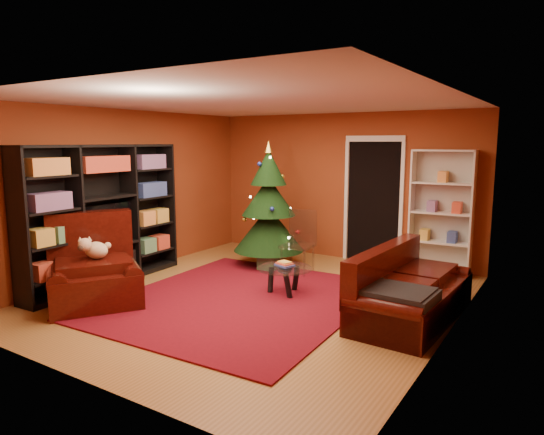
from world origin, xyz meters
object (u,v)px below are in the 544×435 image
Objects in this scene: media_unit at (104,215)px; christmas_tree at (269,206)px; sofa at (413,284)px; acrylic_chair at (298,246)px; rug at (240,300)px; white_bookshelf at (441,213)px; dog at (96,250)px; coffee_table at (285,281)px; gift_box_red at (292,247)px; armchair at (94,269)px; gift_box_teal at (270,247)px; gift_box_green at (269,261)px.

christmas_tree reaches higher than media_unit.
media_unit reaches higher than sofa.
rug is at bearing -96.65° from acrylic_chair.
white_bookshelf reaches higher than dog.
white_bookshelf is 2.20× the size of acrylic_chair.
dog is (0.63, -0.64, -0.33)m from media_unit.
coffee_table is at bearing 54.97° from rug.
armchair reaches higher than gift_box_red.
armchair is (-0.68, -3.93, 0.37)m from gift_box_red.
coffee_table is 0.82× the size of acrylic_chair.
media_unit is 2.83m from coffee_table.
acrylic_chair is (2.16, 1.98, -0.57)m from media_unit.
gift_box_teal is at bearing 67.42° from media_unit.
rug is 1.98m from dog.
christmas_tree is at bearing -82.28° from gift_box_red.
christmas_tree is 2.82× the size of coffee_table.
gift_box_teal is at bearing 62.16° from sofa.
gift_box_teal is at bearing -176.20° from white_bookshelf.
acrylic_chair is at bearing -18.17° from christmas_tree.
media_unit is at bearing 78.00° from dog.
christmas_tree is 2.78m from white_bookshelf.
gift_box_red is 2.87m from white_bookshelf.
christmas_tree reaches higher than acrylic_chair.
gift_box_red is at bearing 23.54° from armchair.
white_bookshelf reaches higher than armchair.
coffee_table is at bearing -52.61° from gift_box_teal.
coffee_table is (1.47, -1.93, 0.05)m from gift_box_teal.
sofa is at bearing 0.60° from coffee_table.
christmas_tree is 1.19m from gift_box_teal.
rug is at bearing -125.03° from coffee_table.
armchair is 1.61× the size of coffee_table.
media_unit is 9.31× the size of gift_box_green.
white_bookshelf is at bearing 35.93° from media_unit.
gift_box_red is 0.17× the size of armchair.
gift_box_red is at bearing 177.25° from white_bookshelf.
christmas_tree reaches higher than coffee_table.
media_unit reaches higher than coffee_table.
gift_box_red is 0.52× the size of dog.
dog is at bearing -140.08° from coffee_table.
gift_box_green is 2.83m from sofa.
rug is at bearing -73.52° from gift_box_red.
gift_box_red is at bearing 23.16° from dog.
acrylic_chair is (-0.37, 1.02, 0.26)m from coffee_table.
armchair reaches higher than acrylic_chair.
acrylic_chair reaches higher than sofa.
gift_box_teal is 0.99× the size of gift_box_green.
dog is 4.01m from sofa.
white_bookshelf is (4.06, 3.20, -0.04)m from media_unit.
media_unit is 2.91× the size of acrylic_chair.
sofa is (0.23, -2.23, -0.56)m from white_bookshelf.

